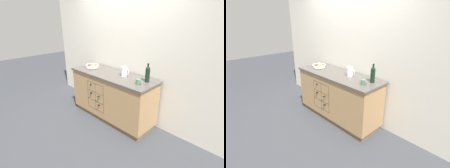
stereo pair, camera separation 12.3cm
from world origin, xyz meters
The scene contains 7 objects.
ground_plane centered at (0.00, 0.00, 0.00)m, with size 14.00×14.00×0.00m, color #383A3F.
back_wall centered at (0.00, 0.36, 1.27)m, with size 4.40×0.06×2.55m, color silver.
kitchen_island centered at (0.00, 0.00, 0.47)m, with size 1.78×0.64×0.93m.
fruit_bowl centered at (-0.58, 0.00, 0.97)m, with size 0.28×0.28×0.08m.
white_pitcher centered at (0.24, 0.07, 1.02)m, with size 0.17×0.11×0.17m.
ceramic_mug centered at (0.67, -0.09, 0.97)m, with size 0.11×0.07×0.08m.
standing_wine_bottle centered at (0.71, 0.11, 1.07)m, with size 0.08×0.08×0.31m.
Camera 1 is at (2.19, -2.23, 1.96)m, focal length 28.00 mm.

